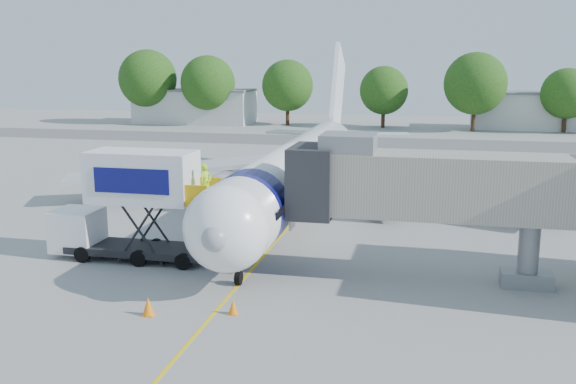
% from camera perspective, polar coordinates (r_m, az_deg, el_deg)
% --- Properties ---
extents(ground, '(160.00, 160.00, 0.00)m').
position_cam_1_polar(ground, '(37.77, -0.24, -3.42)').
color(ground, '#999996').
rests_on(ground, ground).
extents(guidance_line, '(0.15, 70.00, 0.01)m').
position_cam_1_polar(guidance_line, '(37.77, -0.24, -3.42)').
color(guidance_line, yellow).
rests_on(guidance_line, ground).
extents(taxiway_strip, '(120.00, 10.00, 0.01)m').
position_cam_1_polar(taxiway_strip, '(78.60, 6.51, 4.46)').
color(taxiway_strip, '#59595B').
rests_on(taxiway_strip, ground).
extents(aircraft, '(34.17, 37.73, 11.35)m').
position_cam_1_polar(aircraft, '(41.08, 1.02, 2.02)').
color(aircraft, white).
rests_on(aircraft, ground).
extents(jet_bridge, '(13.90, 3.20, 6.60)m').
position_cam_1_polar(jet_bridge, '(29.10, 12.18, 0.49)').
color(jet_bridge, '#9F9788').
rests_on(jet_bridge, ground).
extents(catering_hiloader, '(8.50, 2.44, 5.50)m').
position_cam_1_polar(catering_hiloader, '(32.71, -13.76, -1.18)').
color(catering_hiloader, black).
rests_on(catering_hiloader, ground).
extents(ground_tug, '(3.95, 2.92, 1.42)m').
position_cam_1_polar(ground_tug, '(23.63, -10.34, -11.22)').
color(ground_tug, white).
rests_on(ground_tug, ground).
extents(safety_cone_a, '(0.39, 0.39, 0.61)m').
position_cam_1_polar(safety_cone_a, '(25.76, -4.91, -10.16)').
color(safety_cone_a, orange).
rests_on(safety_cone_a, ground).
extents(safety_cone_b, '(0.47, 0.47, 0.75)m').
position_cam_1_polar(safety_cone_b, '(26.13, -12.32, -9.92)').
color(safety_cone_b, orange).
rests_on(safety_cone_b, ground).
extents(outbuilding_left, '(18.40, 8.40, 5.30)m').
position_cam_1_polar(outbuilding_left, '(102.38, -8.26, 7.59)').
color(outbuilding_left, silver).
rests_on(outbuilding_left, ground).
extents(outbuilding_right, '(16.40, 7.40, 5.30)m').
position_cam_1_polar(outbuilding_right, '(98.83, 20.70, 6.81)').
color(outbuilding_right, silver).
rests_on(outbuilding_right, ground).
extents(tree_a, '(8.88, 8.88, 11.33)m').
position_cam_1_polar(tree_a, '(102.31, -12.35, 9.80)').
color(tree_a, '#382314').
rests_on(tree_a, ground).
extents(tree_b, '(8.18, 8.18, 10.43)m').
position_cam_1_polar(tree_b, '(98.19, -7.15, 9.59)').
color(tree_b, '#382314').
rests_on(tree_b, ground).
extents(tree_c, '(7.69, 7.69, 9.80)m').
position_cam_1_polar(tree_c, '(97.54, -0.04, 9.44)').
color(tree_c, '#382314').
rests_on(tree_c, ground).
extents(tree_d, '(6.99, 6.99, 8.91)m').
position_cam_1_polar(tree_d, '(94.94, 8.52, 8.92)').
color(tree_d, '#382314').
rests_on(tree_d, ground).
extents(tree_e, '(8.50, 8.50, 10.83)m').
position_cam_1_polar(tree_e, '(92.28, 16.32, 9.24)').
color(tree_e, '#382314').
rests_on(tree_e, ground).
extents(tree_f, '(6.84, 6.84, 8.72)m').
position_cam_1_polar(tree_f, '(95.42, 23.54, 8.03)').
color(tree_f, '#382314').
rests_on(tree_f, ground).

